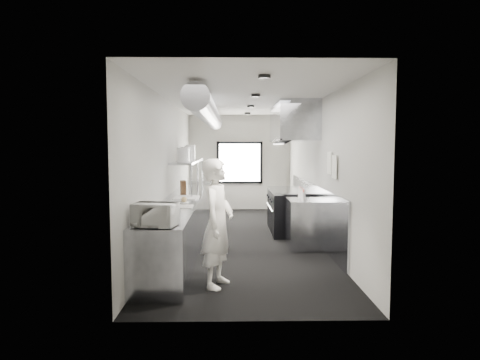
{
  "coord_description": "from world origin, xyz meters",
  "views": [
    {
      "loc": [
        -0.21,
        -8.37,
        1.9
      ],
      "look_at": [
        -0.06,
        -0.2,
        1.22
      ],
      "focal_mm": 31.21,
      "sensor_mm": 36.0,
      "label": 1
    }
  ],
  "objects_px": {
    "exhaust_hood": "(293,123)",
    "knife_block": "(183,187)",
    "squeeze_bottle_c": "(304,195)",
    "cutting_board": "(186,197)",
    "squeeze_bottle_d": "(302,194)",
    "line_cook": "(218,223)",
    "deli_tub_a": "(157,212)",
    "far_work_table": "(199,198)",
    "deli_tub_b": "(154,213)",
    "prep_counter": "(183,222)",
    "squeeze_bottle_e": "(300,193)",
    "plate_stack_b": "(186,154)",
    "pass_shelf": "(189,162)",
    "squeeze_bottle_a": "(304,197)",
    "small_plate": "(184,203)",
    "bottle_station": "(305,223)",
    "microwave": "(155,215)",
    "plate_stack_a": "(183,155)",
    "plate_stack_d": "(191,152)",
    "range": "(289,211)",
    "squeeze_bottle_b": "(303,196)",
    "plate_stack_c": "(190,153)"
  },
  "relations": [
    {
      "from": "bottle_station",
      "to": "line_cook",
      "type": "height_order",
      "value": "line_cook"
    },
    {
      "from": "exhaust_hood",
      "to": "knife_block",
      "type": "bearing_deg",
      "value": -175.4
    },
    {
      "from": "pass_shelf",
      "to": "plate_stack_c",
      "type": "distance_m",
      "value": 0.22
    },
    {
      "from": "bottle_station",
      "to": "microwave",
      "type": "relative_size",
      "value": 1.87
    },
    {
      "from": "squeeze_bottle_c",
      "to": "squeeze_bottle_e",
      "type": "relative_size",
      "value": 0.9
    },
    {
      "from": "pass_shelf",
      "to": "cutting_board",
      "type": "relative_size",
      "value": 5.15
    },
    {
      "from": "exhaust_hood",
      "to": "knife_block",
      "type": "relative_size",
      "value": 8.64
    },
    {
      "from": "plate_stack_b",
      "to": "exhaust_hood",
      "type": "bearing_deg",
      "value": 1.01
    },
    {
      "from": "range",
      "to": "deli_tub_a",
      "type": "height_order",
      "value": "deli_tub_a"
    },
    {
      "from": "squeeze_bottle_c",
      "to": "plate_stack_b",
      "type": "bearing_deg",
      "value": 148.81
    },
    {
      "from": "exhaust_hood",
      "to": "squeeze_bottle_c",
      "type": "distance_m",
      "value": 2.01
    },
    {
      "from": "microwave",
      "to": "deli_tub_a",
      "type": "bearing_deg",
      "value": 109.48
    },
    {
      "from": "far_work_table",
      "to": "small_plate",
      "type": "bearing_deg",
      "value": -88.73
    },
    {
      "from": "far_work_table",
      "to": "squeeze_bottle_a",
      "type": "xyz_separation_m",
      "value": [
        2.21,
        -4.18,
        0.53
      ]
    },
    {
      "from": "deli_tub_b",
      "to": "prep_counter",
      "type": "bearing_deg",
      "value": 85.06
    },
    {
      "from": "squeeze_bottle_d",
      "to": "prep_counter",
      "type": "bearing_deg",
      "value": 177.65
    },
    {
      "from": "exhaust_hood",
      "to": "plate_stack_d",
      "type": "bearing_deg",
      "value": 154.51
    },
    {
      "from": "deli_tub_a",
      "to": "far_work_table",
      "type": "bearing_deg",
      "value": 88.63
    },
    {
      "from": "plate_stack_b",
      "to": "squeeze_bottle_d",
      "type": "xyz_separation_m",
      "value": [
        2.31,
        -1.25,
        -0.73
      ]
    },
    {
      "from": "microwave",
      "to": "plate_stack_b",
      "type": "bearing_deg",
      "value": 101.54
    },
    {
      "from": "cutting_board",
      "to": "plate_stack_a",
      "type": "xyz_separation_m",
      "value": [
        -0.11,
        0.55,
        0.8
      ]
    },
    {
      "from": "squeeze_bottle_c",
      "to": "plate_stack_c",
      "type": "bearing_deg",
      "value": 141.49
    },
    {
      "from": "prep_counter",
      "to": "plate_stack_a",
      "type": "height_order",
      "value": "plate_stack_a"
    },
    {
      "from": "prep_counter",
      "to": "microwave",
      "type": "xyz_separation_m",
      "value": [
        -0.02,
        -2.75,
        0.59
      ]
    },
    {
      "from": "squeeze_bottle_d",
      "to": "cutting_board",
      "type": "bearing_deg",
      "value": 175.81
    },
    {
      "from": "prep_counter",
      "to": "deli_tub_b",
      "type": "height_order",
      "value": "deli_tub_b"
    },
    {
      "from": "range",
      "to": "small_plate",
      "type": "bearing_deg",
      "value": -138.7
    },
    {
      "from": "cutting_board",
      "to": "squeeze_bottle_b",
      "type": "relative_size",
      "value": 3.47
    },
    {
      "from": "prep_counter",
      "to": "squeeze_bottle_b",
      "type": "xyz_separation_m",
      "value": [
        2.22,
        -0.38,
        0.53
      ]
    },
    {
      "from": "plate_stack_c",
      "to": "plate_stack_b",
      "type": "bearing_deg",
      "value": -93.92
    },
    {
      "from": "squeeze_bottle_b",
      "to": "line_cook",
      "type": "bearing_deg",
      "value": -127.08
    },
    {
      "from": "exhaust_hood",
      "to": "line_cook",
      "type": "height_order",
      "value": "exhaust_hood"
    },
    {
      "from": "far_work_table",
      "to": "microwave",
      "type": "xyz_separation_m",
      "value": [
        -0.02,
        -6.45,
        0.59
      ]
    },
    {
      "from": "plate_stack_a",
      "to": "prep_counter",
      "type": "bearing_deg",
      "value": -84.49
    },
    {
      "from": "plate_stack_b",
      "to": "line_cook",
      "type": "bearing_deg",
      "value": -77.18
    },
    {
      "from": "pass_shelf",
      "to": "squeeze_bottle_a",
      "type": "distance_m",
      "value": 3.05
    },
    {
      "from": "microwave",
      "to": "squeeze_bottle_c",
      "type": "bearing_deg",
      "value": 58.68
    },
    {
      "from": "deli_tub_b",
      "to": "plate_stack_d",
      "type": "relative_size",
      "value": 0.36
    },
    {
      "from": "squeeze_bottle_d",
      "to": "squeeze_bottle_a",
      "type": "bearing_deg",
      "value": -96.13
    },
    {
      "from": "deli_tub_a",
      "to": "plate_stack_a",
      "type": "height_order",
      "value": "plate_stack_a"
    },
    {
      "from": "small_plate",
      "to": "squeeze_bottle_b",
      "type": "relative_size",
      "value": 1.0
    },
    {
      "from": "microwave",
      "to": "plate_stack_d",
      "type": "relative_size",
      "value": 1.38
    },
    {
      "from": "cutting_board",
      "to": "small_plate",
      "type": "bearing_deg",
      "value": -86.46
    },
    {
      "from": "far_work_table",
      "to": "knife_block",
      "type": "xyz_separation_m",
      "value": [
        -0.11,
        -2.69,
        0.58
      ]
    },
    {
      "from": "knife_block",
      "to": "plate_stack_d",
      "type": "distance_m",
      "value": 1.48
    },
    {
      "from": "knife_block",
      "to": "squeeze_bottle_c",
      "type": "relative_size",
      "value": 1.47
    },
    {
      "from": "microwave",
      "to": "deli_tub_b",
      "type": "relative_size",
      "value": 3.86
    },
    {
      "from": "prep_counter",
      "to": "knife_block",
      "type": "xyz_separation_m",
      "value": [
        -0.11,
        1.01,
        0.58
      ]
    },
    {
      "from": "plate_stack_a",
      "to": "deli_tub_b",
      "type": "bearing_deg",
      "value": -92.48
    },
    {
      "from": "cutting_board",
      "to": "squeeze_bottle_d",
      "type": "relative_size",
      "value": 3.11
    }
  ]
}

